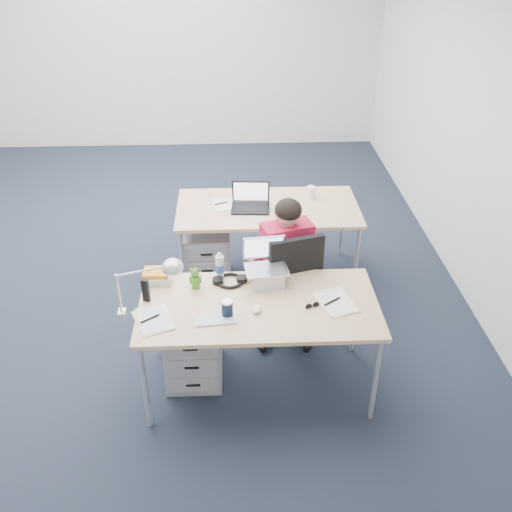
{
  "coord_description": "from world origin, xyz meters",
  "views": [
    {
      "loc": [
        0.96,
        -4.5,
        3.0
      ],
      "look_at": [
        1.11,
        -1.03,
        0.85
      ],
      "focal_mm": 40.0,
      "sensor_mm": 36.0,
      "label": 1
    }
  ],
  "objects_px": {
    "drawer_pedestal_near": "(194,344)",
    "drawer_pedestal_far": "(208,256)",
    "cordless_phone": "(146,290)",
    "dark_laptop": "(250,197)",
    "office_chair": "(285,306)",
    "far_cup": "(311,192)",
    "desk_near": "(259,310)",
    "can_koozie": "(227,309)",
    "desk_far": "(268,211)",
    "computer_mouse": "(257,309)",
    "bear_figurine": "(195,278)",
    "wireless_keyboard": "(216,320)",
    "desk_lamp": "(140,289)",
    "water_bottle": "(220,265)",
    "headphones": "(230,280)",
    "seated_person": "(280,261)",
    "sunglasses": "(312,306)",
    "silver_laptop": "(267,264)"
  },
  "relations": [
    {
      "from": "drawer_pedestal_near",
      "to": "water_bottle",
      "type": "relative_size",
      "value": 2.8
    },
    {
      "from": "wireless_keyboard",
      "to": "far_cup",
      "type": "relative_size",
      "value": 2.42
    },
    {
      "from": "desk_far",
      "to": "drawer_pedestal_near",
      "type": "distance_m",
      "value": 1.48
    },
    {
      "from": "drawer_pedestal_near",
      "to": "water_bottle",
      "type": "height_order",
      "value": "water_bottle"
    },
    {
      "from": "cordless_phone",
      "to": "dark_laptop",
      "type": "height_order",
      "value": "dark_laptop"
    },
    {
      "from": "far_cup",
      "to": "desk_lamp",
      "type": "bearing_deg",
      "value": -127.38
    },
    {
      "from": "can_koozie",
      "to": "bear_figurine",
      "type": "relative_size",
      "value": 0.74
    },
    {
      "from": "desk_far",
      "to": "computer_mouse",
      "type": "bearing_deg",
      "value": -96.26
    },
    {
      "from": "drawer_pedestal_near",
      "to": "far_cup",
      "type": "xyz_separation_m",
      "value": [
        1.01,
        1.44,
        0.51
      ]
    },
    {
      "from": "cordless_phone",
      "to": "sunglasses",
      "type": "distance_m",
      "value": 1.11
    },
    {
      "from": "desk_far",
      "to": "office_chair",
      "type": "bearing_deg",
      "value": -83.96
    },
    {
      "from": "office_chair",
      "to": "silver_laptop",
      "type": "bearing_deg",
      "value": -134.44
    },
    {
      "from": "drawer_pedestal_near",
      "to": "drawer_pedestal_far",
      "type": "relative_size",
      "value": 1.0
    },
    {
      "from": "desk_near",
      "to": "drawer_pedestal_far",
      "type": "bearing_deg",
      "value": 106.08
    },
    {
      "from": "far_cup",
      "to": "can_koozie",
      "type": "bearing_deg",
      "value": -113.86
    },
    {
      "from": "water_bottle",
      "to": "cordless_phone",
      "type": "xyz_separation_m",
      "value": [
        -0.49,
        -0.27,
        -0.01
      ]
    },
    {
      "from": "drawer_pedestal_far",
      "to": "far_cup",
      "type": "xyz_separation_m",
      "value": [
        0.94,
        0.23,
        0.51
      ]
    },
    {
      "from": "water_bottle",
      "to": "desk_near",
      "type": "bearing_deg",
      "value": -52.37
    },
    {
      "from": "computer_mouse",
      "to": "can_koozie",
      "type": "relative_size",
      "value": 0.75
    },
    {
      "from": "office_chair",
      "to": "computer_mouse",
      "type": "bearing_deg",
      "value": -127.37
    },
    {
      "from": "desk_lamp",
      "to": "drawer_pedestal_far",
      "type": "bearing_deg",
      "value": 84.12
    },
    {
      "from": "wireless_keyboard",
      "to": "desk_lamp",
      "type": "relative_size",
      "value": 0.59
    },
    {
      "from": "dark_laptop",
      "to": "sunglasses",
      "type": "bearing_deg",
      "value": -72.05
    },
    {
      "from": "drawer_pedestal_far",
      "to": "silver_laptop",
      "type": "relative_size",
      "value": 1.75
    },
    {
      "from": "far_cup",
      "to": "office_chair",
      "type": "bearing_deg",
      "value": -106.65
    },
    {
      "from": "desk_near",
      "to": "can_koozie",
      "type": "relative_size",
      "value": 13.4
    },
    {
      "from": "desk_lamp",
      "to": "far_cup",
      "type": "relative_size",
      "value": 4.11
    },
    {
      "from": "drawer_pedestal_near",
      "to": "dark_laptop",
      "type": "xyz_separation_m",
      "value": [
        0.46,
        1.24,
        0.57
      ]
    },
    {
      "from": "desk_far",
      "to": "computer_mouse",
      "type": "height_order",
      "value": "computer_mouse"
    },
    {
      "from": "office_chair",
      "to": "far_cup",
      "type": "height_order",
      "value": "office_chair"
    },
    {
      "from": "bear_figurine",
      "to": "cordless_phone",
      "type": "distance_m",
      "value": 0.35
    },
    {
      "from": "desk_lamp",
      "to": "dark_laptop",
      "type": "bearing_deg",
      "value": 71.23
    },
    {
      "from": "seated_person",
      "to": "dark_laptop",
      "type": "height_order",
      "value": "seated_person"
    },
    {
      "from": "desk_lamp",
      "to": "dark_laptop",
      "type": "xyz_separation_m",
      "value": [
        0.74,
        1.49,
        -0.1
      ]
    },
    {
      "from": "desk_near",
      "to": "sunglasses",
      "type": "relative_size",
      "value": 15.85
    },
    {
      "from": "drawer_pedestal_far",
      "to": "wireless_keyboard",
      "type": "distance_m",
      "value": 1.6
    },
    {
      "from": "bear_figurine",
      "to": "office_chair",
      "type": "bearing_deg",
      "value": 12.32
    },
    {
      "from": "silver_laptop",
      "to": "drawer_pedestal_far",
      "type": "bearing_deg",
      "value": 105.47
    },
    {
      "from": "can_koozie",
      "to": "bear_figurine",
      "type": "height_order",
      "value": "bear_figurine"
    },
    {
      "from": "seated_person",
      "to": "desk_lamp",
      "type": "xyz_separation_m",
      "value": [
        -0.95,
        -0.83,
        0.35
      ]
    },
    {
      "from": "wireless_keyboard",
      "to": "far_cup",
      "type": "xyz_separation_m",
      "value": [
        0.83,
        1.76,
        0.05
      ]
    },
    {
      "from": "headphones",
      "to": "sunglasses",
      "type": "relative_size",
      "value": 2.46
    },
    {
      "from": "drawer_pedestal_near",
      "to": "sunglasses",
      "type": "xyz_separation_m",
      "value": [
        0.82,
        -0.2,
        0.47
      ]
    },
    {
      "from": "seated_person",
      "to": "computer_mouse",
      "type": "distance_m",
      "value": 0.85
    },
    {
      "from": "drawer_pedestal_near",
      "to": "cordless_phone",
      "type": "distance_m",
      "value": 0.61
    },
    {
      "from": "drawer_pedestal_near",
      "to": "can_koozie",
      "type": "height_order",
      "value": "can_koozie"
    },
    {
      "from": "drawer_pedestal_near",
      "to": "drawer_pedestal_far",
      "type": "height_order",
      "value": "same"
    },
    {
      "from": "office_chair",
      "to": "bear_figurine",
      "type": "bearing_deg",
      "value": -167.82
    },
    {
      "from": "bear_figurine",
      "to": "wireless_keyboard",
      "type": "bearing_deg",
      "value": -84.29
    },
    {
      "from": "headphones",
      "to": "water_bottle",
      "type": "height_order",
      "value": "water_bottle"
    }
  ]
}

